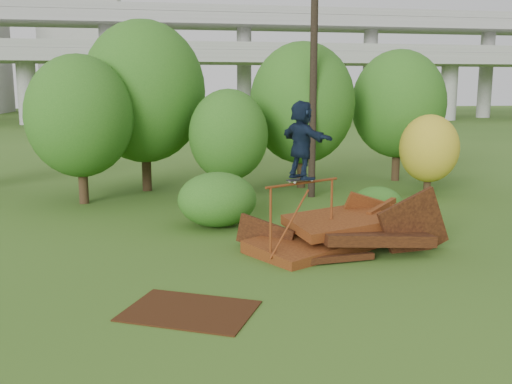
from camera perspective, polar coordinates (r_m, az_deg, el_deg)
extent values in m
plane|color=#2D5116|center=(13.35, 4.95, -8.18)|extent=(240.00, 240.00, 0.00)
cube|color=#451D0C|center=(15.19, 5.65, -5.19)|extent=(3.82, 3.32, 0.54)
cube|color=black|center=(15.33, 11.39, -4.28)|extent=(2.89, 1.86, 0.56)
cube|color=#451D0C|center=(15.48, 8.34, -2.97)|extent=(3.00, 2.31, 0.56)
cube|color=black|center=(15.53, 15.48, -3.39)|extent=(2.16, 0.43, 2.11)
cube|color=#451D0C|center=(16.58, 10.74, -2.69)|extent=(1.82, 0.54, 1.72)
cube|color=black|center=(15.25, 0.89, -4.42)|extent=(1.43, 1.12, 1.11)
cube|color=black|center=(14.19, 8.14, -6.62)|extent=(1.95, 0.36, 0.16)
cube|color=#451D0C|center=(16.37, 12.46, -1.49)|extent=(1.22, 1.02, 0.35)
cylinder|color=brown|center=(13.87, 1.46, -3.38)|extent=(0.06, 0.06, 1.89)
cylinder|color=brown|center=(15.25, 7.54, -2.21)|extent=(0.06, 0.06, 1.89)
cylinder|color=brown|center=(14.36, 4.70, 0.91)|extent=(2.14, 1.17, 0.06)
cube|color=black|center=(14.30, 4.53, 1.29)|extent=(0.81, 0.57, 0.03)
cylinder|color=silver|center=(14.05, 3.90, 0.97)|extent=(0.07, 0.05, 0.06)
cylinder|color=silver|center=(14.18, 3.42, 1.06)|extent=(0.07, 0.05, 0.06)
cylinder|color=silver|center=(14.44, 5.61, 1.19)|extent=(0.07, 0.05, 0.06)
cylinder|color=silver|center=(14.56, 5.13, 1.28)|extent=(0.07, 0.05, 0.06)
imported|color=black|center=(14.18, 4.58, 5.22)|extent=(1.23, 1.88, 1.94)
cube|color=#361B0B|center=(11.27, -6.66, -11.71)|extent=(2.93, 2.63, 0.03)
cylinder|color=black|center=(22.11, -16.90, 1.19)|extent=(0.35, 0.35, 1.79)
ellipsoid|color=#1C4F15|center=(21.88, -17.22, 7.27)|extent=(3.88, 3.88, 4.46)
cylinder|color=black|center=(24.24, -10.90, 2.72)|extent=(0.39, 0.39, 2.21)
ellipsoid|color=#1C4F15|center=(24.04, -11.14, 9.80)|extent=(5.02, 5.02, 5.77)
cylinder|color=black|center=(21.84, -2.73, 0.97)|extent=(0.32, 0.32, 1.38)
ellipsoid|color=#1C4F15|center=(21.62, -2.77, 5.72)|extent=(3.00, 3.00, 3.45)
cylinder|color=black|center=(24.70, 4.55, 2.70)|extent=(0.37, 0.37, 1.95)
ellipsoid|color=#1C4F15|center=(24.49, 4.64, 8.85)|extent=(4.46, 4.46, 5.13)
cylinder|color=black|center=(23.88, 16.75, 0.90)|extent=(0.29, 0.29, 1.01)
ellipsoid|color=#A58C19|center=(23.71, 16.92, 4.19)|extent=(2.34, 2.34, 2.69)
cylinder|color=black|center=(27.28, 13.82, 3.15)|extent=(0.37, 0.37, 1.94)
ellipsoid|color=#1C4F15|center=(27.09, 14.05, 8.54)|extent=(4.26, 4.26, 4.90)
ellipsoid|color=#1C4F15|center=(17.67, -3.89, -0.74)|extent=(2.45, 2.26, 1.70)
ellipsoid|color=#1C4F15|center=(18.50, 12.01, -1.26)|extent=(1.67, 1.53, 1.18)
cylinder|color=black|center=(22.33, 5.79, 13.31)|extent=(0.28, 0.28, 10.84)
cube|color=gray|center=(72.39, -7.68, 13.20)|extent=(160.00, 9.00, 1.40)
cube|color=gray|center=(78.78, -7.97, 16.60)|extent=(160.00, 9.00, 1.40)
cylinder|color=gray|center=(73.69, -21.92, 9.39)|extent=(2.20, 2.20, 8.00)
cylinder|color=gray|center=(72.30, -7.60, 10.03)|extent=(2.20, 2.20, 8.00)
cylinder|color=gray|center=(75.31, 6.43, 10.06)|extent=(2.20, 2.20, 8.00)
cube|color=#9E9E99|center=(115.33, -16.97, 14.72)|extent=(14.00, 14.00, 28.00)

